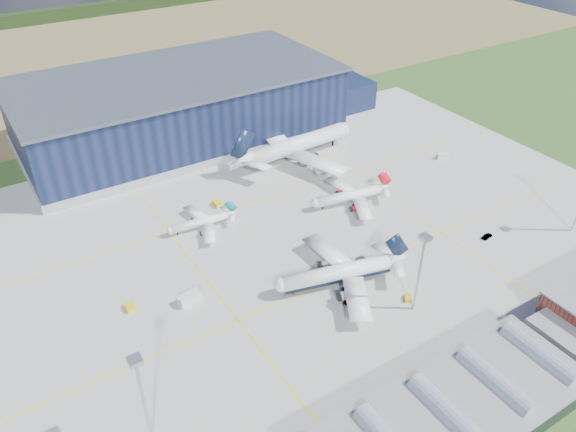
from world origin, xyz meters
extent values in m
plane|color=#2B481B|center=(0.00, 0.00, 0.00)|extent=(600.00, 600.00, 0.00)
cube|color=#969691|center=(0.00, 10.00, 0.03)|extent=(220.00, 160.00, 0.06)
cube|color=yellow|center=(0.00, -10.00, 0.07)|extent=(180.00, 0.40, 0.02)
cube|color=yellow|center=(0.00, 35.00, 0.07)|extent=(180.00, 0.40, 0.02)
cube|color=yellow|center=(-30.00, 10.00, 0.07)|extent=(0.40, 120.00, 0.02)
cube|color=yellow|center=(40.00, 10.00, 0.07)|extent=(0.40, 120.00, 0.02)
cube|color=olive|center=(0.00, 220.00, 0.00)|extent=(600.00, 220.00, 0.01)
cube|color=black|center=(0.00, 300.00, 4.00)|extent=(600.00, 8.00, 8.00)
cube|color=#0F1732|center=(0.00, 95.00, 12.50)|extent=(120.00, 60.00, 25.00)
cube|color=#92979F|center=(0.00, 95.00, 1.60)|extent=(121.00, 61.00, 3.20)
cube|color=#474D5A|center=(0.00, 95.00, 25.50)|extent=(122.00, 62.00, 1.20)
cube|color=#0F1732|center=(72.00, 90.00, 6.00)|extent=(24.00, 30.00, 12.00)
cube|color=black|center=(-10.00, -60.00, 3.00)|extent=(65.00, 22.00, 6.00)
cube|color=slate|center=(-10.00, -60.00, 6.20)|extent=(66.00, 23.00, 0.50)
cube|color=slate|center=(30.00, -60.00, 3.00)|extent=(10.00, 18.00, 6.00)
cylinder|color=#8D9AAE|center=(-10.00, -60.00, 6.40)|extent=(4.40, 18.00, 4.40)
cylinder|color=#8D9AAE|center=(4.00, -60.00, 6.40)|extent=(4.40, 18.00, 4.40)
cylinder|color=#8D9AAE|center=(18.00, -60.00, 6.40)|extent=(4.40, 18.00, 4.40)
cylinder|color=#B5B7BD|center=(-60.00, -30.00, 11.00)|extent=(0.70, 0.70, 22.00)
cube|color=#B5B7BD|center=(-60.00, -30.00, 22.50)|extent=(2.60, 2.60, 1.00)
cylinder|color=#B5B7BD|center=(10.00, -30.00, 11.00)|extent=(0.70, 0.70, 22.00)
cube|color=#B5B7BD|center=(10.00, -30.00, 22.50)|extent=(2.60, 2.60, 1.00)
cube|color=yellow|center=(-51.46, 8.18, 0.67)|extent=(2.07, 3.27, 1.33)
cube|color=yellow|center=(11.10, -26.86, 0.58)|extent=(2.99, 3.19, 1.15)
cube|color=silver|center=(-37.30, 2.63, 1.35)|extent=(6.57, 3.73, 2.70)
cube|color=silver|center=(75.29, 24.77, 1.04)|extent=(4.99, 4.02, 2.08)
cube|color=yellow|center=(-10.86, 40.28, 0.78)|extent=(2.25, 3.59, 1.57)
imported|color=#99999E|center=(-2.34, -19.19, 0.63)|extent=(3.98, 2.64, 1.26)
imported|color=#99999E|center=(49.85, -18.88, 0.64)|extent=(4.07, 1.98, 1.28)
camera|label=1|loc=(-73.24, -102.51, 99.54)|focal=35.00mm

